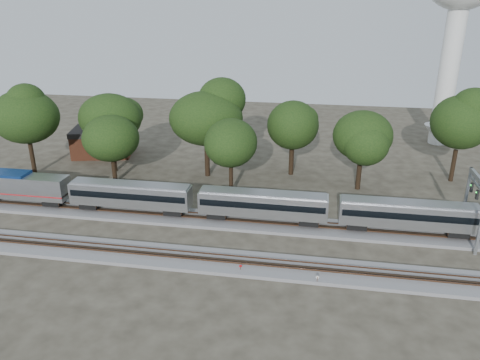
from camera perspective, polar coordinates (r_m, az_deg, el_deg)
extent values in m
plane|color=#383328|center=(55.97, -2.14, -7.92)|extent=(160.00, 160.00, 0.00)
cube|color=slate|center=(61.06, -0.99, -5.03)|extent=(160.00, 5.00, 0.40)
cube|color=brown|center=(60.23, -1.12, -4.95)|extent=(160.00, 0.08, 0.15)
cube|color=brown|center=(61.49, -0.87, -4.36)|extent=(160.00, 0.08, 0.15)
cube|color=slate|center=(52.50, -3.05, -9.85)|extent=(160.00, 5.00, 0.40)
cube|color=brown|center=(51.67, -3.24, -9.83)|extent=(160.00, 0.08, 0.15)
cube|color=brown|center=(52.86, -2.89, -9.03)|extent=(160.00, 0.08, 0.15)
cube|color=#B4B7BB|center=(70.19, -23.94, -0.74)|extent=(9.92, 2.81, 3.09)
cube|color=navy|center=(72.31, -27.16, 0.58)|extent=(7.96, 2.75, 0.94)
cube|color=#A7191F|center=(71.09, -24.60, -1.27)|extent=(12.17, 2.85, 0.17)
cube|color=black|center=(69.41, -21.73, -2.40)|extent=(2.43, 2.06, 0.84)
cube|color=#B4B7BB|center=(63.66, -13.18, -1.73)|extent=(16.29, 2.81, 2.81)
cube|color=black|center=(63.55, -13.20, -1.50)|extent=(15.72, 2.86, 0.84)
cube|color=gray|center=(63.11, -13.29, -0.52)|extent=(15.91, 2.25, 0.33)
cube|color=black|center=(66.81, -17.73, -2.79)|extent=(2.43, 2.06, 0.84)
cube|color=black|center=(62.43, -8.02, -3.66)|extent=(2.43, 2.06, 0.84)
cube|color=#B4B7BB|center=(59.31, 2.79, -2.92)|extent=(16.29, 2.81, 2.81)
cube|color=black|center=(59.20, 2.80, -2.68)|extent=(15.72, 2.86, 0.84)
cube|color=gray|center=(58.72, 2.82, -1.63)|extent=(15.91, 2.25, 0.33)
cube|color=black|center=(60.99, -2.76, -4.09)|extent=(2.43, 2.06, 0.84)
cube|color=black|center=(59.76, 8.40, -4.89)|extent=(2.43, 2.06, 0.84)
cube|color=#B4B7BB|center=(60.05, 19.78, -3.94)|extent=(16.29, 2.81, 2.81)
cube|color=black|center=(59.93, 19.82, -3.70)|extent=(15.72, 2.86, 0.84)
cube|color=gray|center=(59.47, 19.96, -2.68)|extent=(15.91, 2.25, 0.33)
cube|color=black|center=(60.00, 14.01, -5.22)|extent=(2.43, 2.06, 0.84)
cube|color=black|center=(62.19, 24.94, -5.72)|extent=(2.43, 2.06, 0.84)
cylinder|color=#512D19|center=(50.58, 0.06, -10.82)|extent=(0.06, 0.06, 0.88)
cylinder|color=#B10C12|center=(50.37, 0.06, -10.44)|extent=(0.31, 0.12, 0.31)
cylinder|color=#512D19|center=(49.37, 9.39, -12.02)|extent=(0.06, 0.06, 0.93)
cylinder|color=silver|center=(49.14, 9.42, -11.62)|extent=(0.33, 0.05, 0.33)
cube|color=#512D19|center=(50.57, 5.96, -11.36)|extent=(0.57, 0.45, 0.30)
cylinder|color=silver|center=(99.40, 23.97, 11.23)|extent=(3.65, 3.65, 25.56)
cone|color=silver|center=(101.61, 23.04, 5.18)|extent=(5.84, 5.84, 3.65)
cube|color=gray|center=(64.19, 25.81, -2.09)|extent=(0.32, 0.32, 8.26)
cube|color=gray|center=(60.00, 27.15, 0.08)|extent=(0.37, 6.79, 0.55)
cube|color=gray|center=(60.27, 27.02, -0.65)|extent=(0.23, 6.79, 0.23)
cube|color=black|center=(59.43, 26.94, -1.61)|extent=(0.23, 0.46, 1.10)
cube|color=black|center=(61.39, 26.40, -0.81)|extent=(0.23, 0.46, 1.10)
cube|color=brown|center=(90.11, -16.36, 4.24)|extent=(11.50, 9.22, 4.07)
cube|color=black|center=(89.44, -16.53, 5.76)|extent=(11.74, 9.46, 0.91)
cylinder|color=black|center=(83.84, -23.96, 2.36)|extent=(0.70, 0.70, 5.21)
ellipsoid|color=black|center=(82.01, -24.70, 7.03)|extent=(9.83, 9.83, 8.36)
cylinder|color=black|center=(80.87, -15.11, 2.73)|extent=(0.70, 0.70, 4.90)
ellipsoid|color=black|center=(79.06, -15.57, 7.29)|extent=(9.23, 9.23, 7.85)
cylinder|color=black|center=(76.02, -15.08, 1.13)|extent=(0.70, 0.70, 3.89)
ellipsoid|color=black|center=(74.41, -15.47, 4.94)|extent=(7.34, 7.34, 6.24)
cylinder|color=black|center=(76.15, -4.02, 2.39)|extent=(0.70, 0.70, 5.16)
ellipsoid|color=black|center=(74.15, -4.16, 7.51)|extent=(9.74, 9.74, 8.28)
cylinder|color=black|center=(69.18, -1.10, 0.01)|extent=(0.70, 0.70, 4.24)
ellipsoid|color=black|center=(67.28, -1.13, 4.57)|extent=(7.99, 7.99, 6.79)
cylinder|color=black|center=(77.08, 6.27, 2.29)|extent=(0.70, 0.70, 4.51)
ellipsoid|color=black|center=(75.30, 6.46, 6.69)|extent=(8.50, 8.50, 7.23)
cylinder|color=black|center=(72.93, 14.27, 0.61)|extent=(0.70, 0.70, 4.55)
ellipsoid|color=black|center=(71.03, 14.73, 5.27)|extent=(8.59, 8.59, 7.30)
cylinder|color=black|center=(80.96, 24.55, 1.61)|extent=(0.70, 0.70, 5.18)
ellipsoid|color=black|center=(79.08, 25.33, 6.40)|extent=(9.76, 9.76, 8.30)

